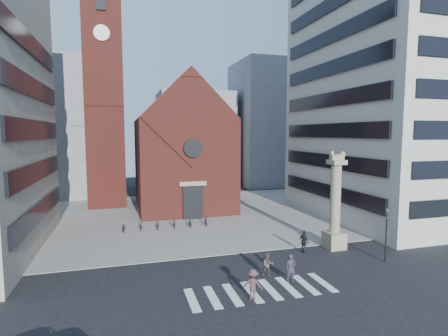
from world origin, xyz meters
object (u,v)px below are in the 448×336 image
Objects in this scene: lion_column at (335,210)px; pedestrian_2 at (304,241)px; pedestrian_0 at (291,268)px; scooter_0 at (124,227)px; traffic_light at (386,234)px; pedestrian_1 at (268,265)px.

pedestrian_2 is at bearing -174.88° from lion_column.
pedestrian_0 is 1.16× the size of scooter_0.
lion_column reaches higher than traffic_light.
lion_column is 4.01m from pedestrian_2.
traffic_light is 9.15m from pedestrian_0.
pedestrian_2 is (-5.14, 3.72, -1.31)m from traffic_light.
lion_column is 9.11m from pedestrian_0.
lion_column is at bearing 116.46° from traffic_light.
traffic_light is 2.55× the size of scooter_0.
traffic_light is at bearing 12.99° from pedestrian_0.
pedestrian_2 is at bearing 57.41° from pedestrian_0.
pedestrian_0 reaches higher than pedestrian_1.
traffic_light is at bearing -139.46° from pedestrian_2.
pedestrian_2 reaches higher than pedestrian_0.
scooter_0 is at bearing 149.66° from lion_column.
traffic_light reaches higher than pedestrian_0.
pedestrian_1 reaches higher than scooter_0.
pedestrian_2 reaches higher than scooter_0.
scooter_0 is (-17.96, 10.51, -2.96)m from lion_column.
scooter_0 is (-10.99, 15.82, -0.48)m from pedestrian_0.
pedestrian_0 is at bearing 129.16° from pedestrian_2.
pedestrian_1 is at bearing -179.71° from traffic_light.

